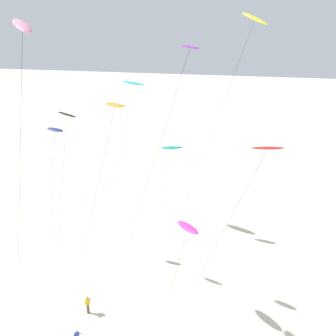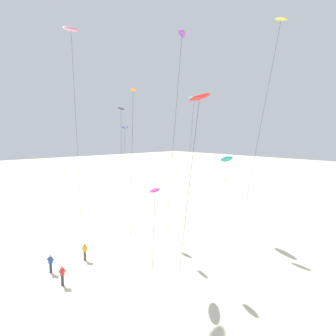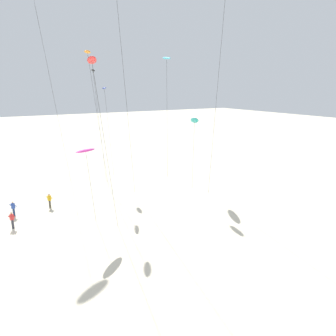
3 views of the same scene
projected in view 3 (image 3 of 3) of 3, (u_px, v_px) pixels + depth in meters
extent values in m
plane|color=beige|center=(32.00, 240.00, 27.17)|extent=(260.00, 260.00, 0.00)
cylinder|color=#262626|center=(127.00, 113.00, 32.37)|extent=(6.93, 4.22, 20.85)
cylinder|color=#262626|center=(55.00, 103.00, 37.81)|extent=(5.62, 3.43, 22.42)
ellipsoid|color=#33BFE0|center=(167.00, 58.00, 37.15)|extent=(2.65, 1.09, 0.51)
cylinder|color=#262626|center=(167.00, 124.00, 41.58)|extent=(4.10, 2.51, 16.41)
ellipsoid|color=navy|center=(104.00, 88.00, 40.17)|extent=(1.91, 0.94, 0.42)
cylinder|color=#262626|center=(109.00, 135.00, 43.53)|extent=(3.03, 1.85, 12.89)
ellipsoid|color=black|center=(93.00, 70.00, 36.71)|extent=(2.18, 1.23, 0.57)
cylinder|color=#262626|center=(100.00, 131.00, 40.55)|extent=(3.40, 2.08, 14.99)
ellipsoid|color=red|center=(92.00, 60.00, 20.21)|extent=(2.34, 1.03, 0.63)
cylinder|color=#262626|center=(107.00, 160.00, 25.04)|extent=(5.21, 3.17, 14.73)
ellipsoid|color=teal|center=(195.00, 120.00, 36.71)|extent=(3.14, 2.39, 1.36)
cylinder|color=#262626|center=(193.00, 157.00, 38.94)|extent=(1.87, 1.15, 9.08)
cylinder|color=#262626|center=(216.00, 104.00, 32.29)|extent=(7.12, 4.34, 22.64)
ellipsoid|color=orange|center=(87.00, 52.00, 31.13)|extent=(2.08, 1.40, 0.29)
cylinder|color=#262626|center=(100.00, 129.00, 36.29)|extent=(5.38, 3.28, 16.47)
ellipsoid|color=#D8339E|center=(86.00, 151.00, 26.87)|extent=(2.43, 2.59, 0.55)
cylinder|color=#262626|center=(91.00, 189.00, 28.78)|extent=(1.65, 1.01, 7.60)
cylinder|color=navy|center=(14.00, 212.00, 31.93)|extent=(0.22, 0.22, 0.88)
cube|color=#2D4CA5|center=(13.00, 206.00, 31.75)|extent=(0.37, 0.39, 0.58)
sphere|color=beige|center=(13.00, 202.00, 31.64)|extent=(0.20, 0.20, 0.20)
cylinder|color=#2D4CA5|center=(11.00, 205.00, 31.77)|extent=(0.44, 0.39, 0.39)
cylinder|color=#2D4CA5|center=(15.00, 206.00, 31.70)|extent=(0.44, 0.39, 0.39)
cylinder|color=#4C4738|center=(50.00, 204.00, 34.20)|extent=(0.22, 0.22, 0.88)
cube|color=gold|center=(49.00, 198.00, 34.01)|extent=(0.37, 0.39, 0.58)
sphere|color=tan|center=(49.00, 195.00, 33.91)|extent=(0.20, 0.20, 0.20)
cylinder|color=gold|center=(47.00, 197.00, 34.04)|extent=(0.44, 0.39, 0.39)
cylinder|color=gold|center=(51.00, 198.00, 33.96)|extent=(0.44, 0.39, 0.39)
cylinder|color=#33333D|center=(13.00, 224.00, 29.22)|extent=(0.22, 0.22, 0.88)
cube|color=red|center=(12.00, 217.00, 29.03)|extent=(0.29, 0.38, 0.58)
sphere|color=tan|center=(11.00, 213.00, 28.93)|extent=(0.20, 0.20, 0.20)
cylinder|color=red|center=(9.00, 217.00, 28.97)|extent=(0.51, 0.24, 0.39)
cylinder|color=red|center=(14.00, 216.00, 29.06)|extent=(0.51, 0.24, 0.39)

